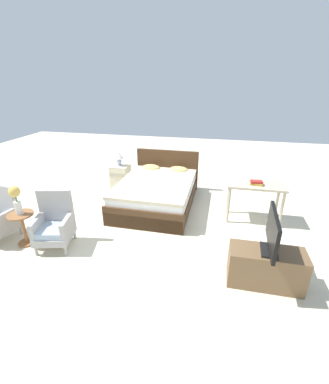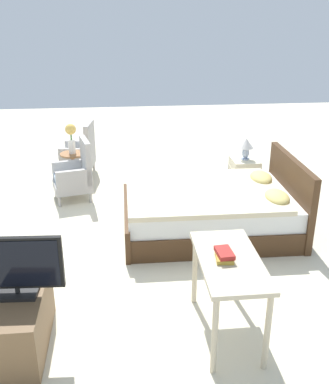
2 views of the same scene
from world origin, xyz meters
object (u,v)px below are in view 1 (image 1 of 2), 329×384
at_px(nightstand, 120,177).
at_px(table_lamp, 119,157).
at_px(tv_flatscreen, 273,233).
at_px(book_stack, 256,183).
at_px(vanity_desk, 256,189).
at_px(tv_stand, 265,267).
at_px(armchair_by_window_right, 55,225).
at_px(side_table, 23,225).
at_px(flower_vase, 16,197).
at_px(bed, 157,191).

xyz_separation_m(nightstand, table_lamp, (0.00, 0.00, 0.51)).
xyz_separation_m(tv_flatscreen, book_stack, (-0.01, 1.72, -0.01)).
height_order(vanity_desk, book_stack, book_stack).
bearing_deg(vanity_desk, tv_stand, -90.01).
xyz_separation_m(table_lamp, vanity_desk, (3.10, -1.00, -0.16)).
distance_m(armchair_by_window_right, book_stack, 3.59).
distance_m(nightstand, vanity_desk, 3.28).
bearing_deg(side_table, vanity_desk, 23.55).
relative_size(side_table, book_stack, 2.35).
xyz_separation_m(side_table, tv_flatscreen, (3.77, -0.13, 0.45)).
relative_size(side_table, tv_flatscreen, 0.71).
xyz_separation_m(nightstand, book_stack, (3.09, -1.04, 0.50)).
bearing_deg(nightstand, table_lamp, 90.00).
distance_m(armchair_by_window_right, nightstand, 2.57).
distance_m(flower_vase, tv_flatscreen, 3.77).
bearing_deg(flower_vase, book_stack, 23.02).
distance_m(nightstand, tv_flatscreen, 4.19).
relative_size(bed, nightstand, 3.76).
xyz_separation_m(bed, armchair_by_window_right, (-1.26, -1.84, 0.08)).
distance_m(side_table, tv_stand, 3.77).
bearing_deg(flower_vase, armchair_by_window_right, 8.26).
bearing_deg(armchair_by_window_right, bed, 55.53).
height_order(bed, table_lamp, bed).
bearing_deg(book_stack, table_lamp, 161.37).
xyz_separation_m(bed, flower_vase, (-1.80, -1.92, 0.55)).
relative_size(bed, tv_flatscreen, 2.78).
relative_size(armchair_by_window_right, side_table, 1.65).
height_order(nightstand, table_lamp, table_lamp).
xyz_separation_m(flower_vase, tv_flatscreen, (3.77, -0.13, -0.05)).
bearing_deg(nightstand, tv_flatscreen, -41.68).
height_order(bed, tv_stand, bed).
relative_size(bed, armchair_by_window_right, 2.39).
relative_size(bed, vanity_desk, 2.11).
bearing_deg(tv_stand, book_stack, 90.33).
relative_size(nightstand, book_stack, 2.47).
xyz_separation_m(nightstand, vanity_desk, (3.10, -1.00, 0.35)).
bearing_deg(tv_stand, nightstand, 138.30).
distance_m(nightstand, tv_stand, 4.16).
xyz_separation_m(armchair_by_window_right, book_stack, (3.22, 1.52, 0.42)).
bearing_deg(vanity_desk, flower_vase, -156.45).
relative_size(armchair_by_window_right, tv_flatscreen, 1.16).
distance_m(side_table, nightstand, 2.72).
relative_size(bed, table_lamp, 6.66).
relative_size(side_table, nightstand, 0.95).
bearing_deg(flower_vase, tv_stand, -1.92).
distance_m(armchair_by_window_right, vanity_desk, 3.60).
bearing_deg(bed, flower_vase, -133.14).
height_order(armchair_by_window_right, table_lamp, armchair_by_window_right).
relative_size(bed, book_stack, 9.28).
xyz_separation_m(armchair_by_window_right, tv_stand, (3.23, -0.20, -0.12)).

